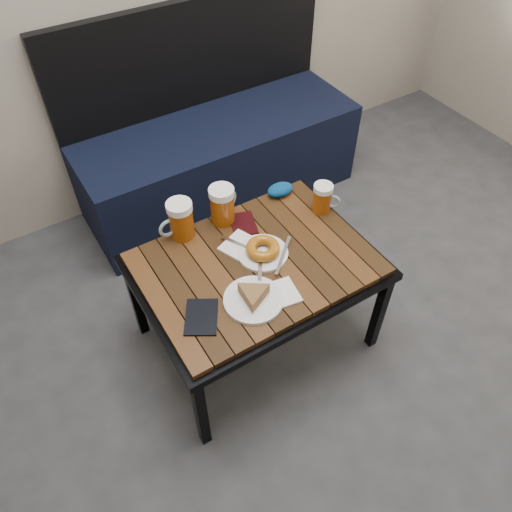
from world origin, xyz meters
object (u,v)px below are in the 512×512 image
beer_mug_left (180,220)px  knit_pouch (280,190)px  beer_mug_centre (223,205)px  passport_burgundy (243,224)px  bench (217,152)px  cafe_table (256,270)px  beer_mug_right (323,198)px  plate_pie (253,297)px  passport_navy (201,317)px  plate_bagel (263,250)px

beer_mug_left → knit_pouch: 0.44m
beer_mug_centre → passport_burgundy: 0.11m
bench → passport_burgundy: size_ratio=11.00×
cafe_table → passport_burgundy: (0.06, 0.19, 0.05)m
beer_mug_left → beer_mug_right: (0.52, -0.16, -0.02)m
bench → beer_mug_centre: bearing=-115.8°
passport_burgundy → knit_pouch: (0.22, 0.07, 0.02)m
plate_pie → knit_pouch: size_ratio=1.82×
knit_pouch → passport_navy: bearing=-145.9°
plate_bagel → passport_burgundy: plate_bagel is taller
beer_mug_centre → plate_pie: size_ratio=0.77×
plate_pie → plate_bagel: bearing=49.1°
beer_mug_right → beer_mug_centre: bearing=-159.9°
beer_mug_centre → passport_navy: bearing=-155.6°
plate_pie → plate_bagel: size_ratio=0.91×
beer_mug_left → passport_navy: bearing=70.3°
cafe_table → passport_navy: (-0.28, -0.11, 0.05)m
bench → knit_pouch: 0.68m
beer_mug_right → knit_pouch: beer_mug_right is taller
cafe_table → plate_bagel: plate_bagel is taller
knit_pouch → beer_mug_left: bearing=-179.9°
passport_burgundy → cafe_table: bearing=-89.8°
beer_mug_centre → plate_bagel: beer_mug_centre is taller
beer_mug_centre → knit_pouch: beer_mug_centre is taller
bench → knit_pouch: size_ratio=12.76×
bench → plate_pie: bench is taller
bench → knit_pouch: bench is taller
beer_mug_right → plate_bagel: (-0.32, -0.08, -0.04)m
passport_navy → knit_pouch: bearing=65.4°
passport_burgundy → bench: bearing=87.4°
passport_burgundy → beer_mug_left: bearing=179.5°
beer_mug_right → plate_bagel: bearing=-122.4°
passport_burgundy → knit_pouch: bearing=36.3°
beer_mug_left → passport_burgundy: 0.24m
bench → beer_mug_centre: size_ratio=9.16×
beer_mug_left → passport_burgundy: (0.22, -0.07, -0.07)m
cafe_table → beer_mug_right: 0.39m
plate_pie → cafe_table: bearing=55.3°
passport_burgundy → plate_bagel: bearing=-79.0°
cafe_table → beer_mug_right: beer_mug_right is taller
beer_mug_right → knit_pouch: bearing=161.4°
passport_burgundy → knit_pouch: knit_pouch is taller
bench → passport_burgundy: (-0.26, -0.71, 0.20)m
plate_pie → beer_mug_right: bearing=27.7°
cafe_table → beer_mug_left: (-0.16, 0.26, 0.12)m
plate_pie → beer_mug_centre: bearing=74.6°
beer_mug_centre → beer_mug_left: bearing=149.4°
bench → cafe_table: bearing=-109.7°
bench → beer_mug_centre: 0.77m
beer_mug_right → passport_navy: beer_mug_right is taller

